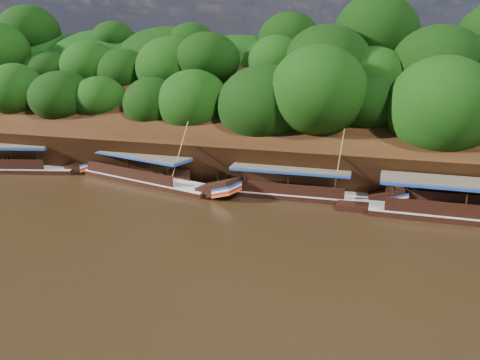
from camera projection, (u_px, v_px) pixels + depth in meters
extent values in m
plane|color=black|center=(279.00, 239.00, 29.11)|extent=(160.00, 160.00, 0.00)
cube|color=black|center=(316.00, 136.00, 42.83)|extent=(120.00, 16.12, 13.64)
cube|color=black|center=(327.00, 150.00, 53.01)|extent=(120.00, 24.00, 12.00)
ellipsoid|color=#173E0A|center=(70.00, 67.00, 55.02)|extent=(20.00, 10.00, 8.00)
ellipsoid|color=#173E0A|center=(250.00, 135.00, 43.56)|extent=(18.00, 8.00, 6.40)
ellipsoid|color=#173E0A|center=(328.00, 69.00, 47.65)|extent=(24.00, 11.00, 8.40)
cube|color=black|center=(475.00, 221.00, 32.11)|extent=(14.18, 2.58, 1.00)
cube|color=silver|center=(476.00, 214.00, 31.97)|extent=(14.18, 2.66, 0.11)
cube|color=brown|center=(466.00, 183.00, 31.60)|extent=(11.11, 2.92, 0.13)
cube|color=#183DA0|center=(466.00, 184.00, 31.64)|extent=(11.11, 2.92, 0.20)
cube|color=black|center=(299.00, 197.00, 36.97)|extent=(11.87, 2.42, 0.89)
cube|color=silver|center=(299.00, 192.00, 36.85)|extent=(11.87, 2.49, 0.10)
cube|color=black|center=(387.00, 196.00, 35.09)|extent=(2.84, 1.69, 1.67)
cube|color=#183DA0|center=(398.00, 193.00, 34.82)|extent=(1.49, 1.72, 0.61)
cube|color=red|center=(398.00, 197.00, 34.91)|extent=(1.49, 1.72, 0.61)
cube|color=brown|center=(291.00, 168.00, 36.49)|extent=(9.31, 2.69, 0.12)
cube|color=#183DA0|center=(291.00, 169.00, 36.52)|extent=(9.31, 2.69, 0.18)
cylinder|color=tan|center=(339.00, 163.00, 34.79)|extent=(0.64, 0.72, 5.34)
cube|color=black|center=(145.00, 182.00, 40.98)|extent=(14.00, 5.98, 0.95)
cube|color=silver|center=(144.00, 177.00, 40.85)|extent=(14.02, 6.05, 0.11)
cube|color=black|center=(218.00, 188.00, 36.77)|extent=(3.61, 2.55, 1.87)
cube|color=#183DA0|center=(227.00, 186.00, 36.23)|extent=(2.13, 2.20, 0.70)
cube|color=red|center=(227.00, 191.00, 36.33)|extent=(2.13, 2.20, 0.70)
cube|color=brown|center=(136.00, 153.00, 40.71)|extent=(11.19, 5.50, 0.13)
cube|color=#183DA0|center=(136.00, 154.00, 40.74)|extent=(11.19, 5.50, 0.19)
cylinder|color=tan|center=(179.00, 153.00, 37.75)|extent=(1.59, 0.71, 5.19)
cube|color=black|center=(11.00, 171.00, 44.45)|extent=(12.63, 5.29, 0.96)
cube|color=silver|center=(11.00, 167.00, 44.32)|extent=(12.64, 5.36, 0.11)
cube|color=black|center=(83.00, 164.00, 43.93)|extent=(3.30, 2.43, 1.78)
cube|color=#183DA0|center=(91.00, 161.00, 43.81)|extent=(1.93, 2.15, 0.64)
cube|color=red|center=(91.00, 165.00, 43.91)|extent=(1.93, 2.15, 0.64)
cube|color=brown|center=(0.00, 145.00, 43.75)|extent=(10.10, 4.98, 0.13)
cube|color=#183DA0|center=(0.00, 146.00, 43.79)|extent=(10.10, 4.98, 0.19)
cone|color=#1E6419|center=(8.00, 158.00, 45.26)|extent=(1.50, 1.50, 2.06)
cone|color=#1E6419|center=(81.00, 164.00, 43.73)|extent=(1.50, 1.50, 1.73)
cone|color=#1E6419|center=(157.00, 170.00, 40.83)|extent=(1.50, 1.50, 2.13)
cone|color=#1E6419|center=(224.00, 180.00, 39.32)|extent=(1.50, 1.50, 1.39)
cone|color=#1E6419|center=(321.00, 184.00, 37.45)|extent=(1.50, 1.50, 1.72)
cone|color=#1E6419|center=(403.00, 188.00, 35.93)|extent=(1.50, 1.50, 2.10)
cone|color=#1E6419|center=(478.00, 198.00, 34.35)|extent=(1.50, 1.50, 1.56)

